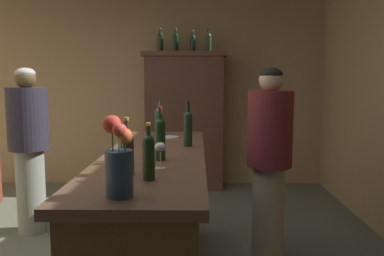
{
  "coord_description": "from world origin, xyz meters",
  "views": [
    {
      "loc": [
        0.93,
        -2.69,
        1.48
      ],
      "look_at": [
        0.89,
        0.12,
        1.13
      ],
      "focal_mm": 37.01,
      "sensor_mm": 36.0,
      "label": 1
    }
  ],
  "objects": [
    {
      "name": "wine_bottle_chardonnay",
      "position": [
        0.86,
        0.21,
        1.13
      ],
      "size": [
        0.06,
        0.06,
        0.34
      ],
      "color": "#1A3320",
      "rests_on": "bar_counter"
    },
    {
      "name": "display_bottle_midright",
      "position": [
        1.07,
        2.63,
        1.98
      ],
      "size": [
        0.08,
        0.08,
        0.3
      ],
      "color": "#2B4B2E",
      "rests_on": "display_cabinet"
    },
    {
      "name": "wine_glass_mid",
      "position": [
        0.52,
        -0.4,
        1.11
      ],
      "size": [
        0.08,
        0.08,
        0.16
      ],
      "color": "white",
      "rests_on": "bar_counter"
    },
    {
      "name": "wall_back",
      "position": [
        0.0,
        2.94,
        1.46
      ],
      "size": [
        5.46,
        0.12,
        2.92
      ],
      "primitive_type": "cube",
      "color": "tan",
      "rests_on": "ground"
    },
    {
      "name": "display_cabinet",
      "position": [
        0.75,
        2.63,
        0.96
      ],
      "size": [
        1.11,
        0.44,
        1.85
      ],
      "color": "brown",
      "rests_on": "ground"
    },
    {
      "name": "wine_bottle_riesling",
      "position": [
        0.56,
        -0.68,
        1.12
      ],
      "size": [
        0.07,
        0.07,
        0.3
      ],
      "color": "#44331E",
      "rests_on": "bar_counter"
    },
    {
      "name": "wine_glass_front",
      "position": [
        0.72,
        -0.54,
        1.1
      ],
      "size": [
        0.06,
        0.06,
        0.15
      ],
      "color": "white",
      "rests_on": "bar_counter"
    },
    {
      "name": "bar_counter",
      "position": [
        0.64,
        -0.1,
        0.5
      ],
      "size": [
        0.67,
        2.3,
        0.99
      ],
      "color": "brown",
      "rests_on": "ground"
    },
    {
      "name": "wine_bottle_pinot",
      "position": [
        0.59,
        0.73,
        1.13
      ],
      "size": [
        0.07,
        0.07,
        0.32
      ],
      "color": "#244435",
      "rests_on": "bar_counter"
    },
    {
      "name": "wine_bottle_rose",
      "position": [
        0.7,
        -0.31,
        1.13
      ],
      "size": [
        0.06,
        0.06,
        0.33
      ],
      "color": "#183C19",
      "rests_on": "bar_counter"
    },
    {
      "name": "wine_bottle_merlot",
      "position": [
        0.69,
        -0.79,
        1.11
      ],
      "size": [
        0.06,
        0.06,
        0.28
      ],
      "color": "#1E3E1C",
      "rests_on": "bar_counter"
    },
    {
      "name": "flower_arrangement",
      "position": [
        0.6,
        -1.07,
        1.14
      ],
      "size": [
        0.12,
        0.13,
        0.35
      ],
      "color": "#304D62",
      "rests_on": "bar_counter"
    },
    {
      "name": "display_bottle_midleft",
      "position": [
        0.64,
        2.63,
        1.99
      ],
      "size": [
        0.07,
        0.07,
        0.31
      ],
      "color": "#143A1B",
      "rests_on": "display_cabinet"
    },
    {
      "name": "display_bottle_center",
      "position": [
        0.86,
        2.63,
        1.97
      ],
      "size": [
        0.07,
        0.07,
        0.28
      ],
      "color": "#1E3D25",
      "rests_on": "display_cabinet"
    },
    {
      "name": "cheese_plate",
      "position": [
        0.69,
        0.64,
        0.99
      ],
      "size": [
        0.16,
        0.16,
        0.01
      ],
      "primitive_type": "cylinder",
      "color": "white",
      "rests_on": "bar_counter"
    },
    {
      "name": "patron_redhead",
      "position": [
        -0.69,
        1.01,
        0.87
      ],
      "size": [
        0.37,
        0.37,
        1.59
      ],
      "rotation": [
        0.0,
        0.0,
        -0.32
      ],
      "color": "gray",
      "rests_on": "ground"
    },
    {
      "name": "display_bottle_left",
      "position": [
        0.43,
        2.63,
        1.99
      ],
      "size": [
        0.07,
        0.07,
        0.31
      ],
      "color": "#1B3E1F",
      "rests_on": "display_cabinet"
    },
    {
      "name": "bartender",
      "position": [
        1.5,
        0.43,
        0.86
      ],
      "size": [
        0.36,
        0.36,
        1.57
      ],
      "rotation": [
        0.0,
        0.0,
        3.02
      ],
      "color": "#B5AB89",
      "rests_on": "ground"
    }
  ]
}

